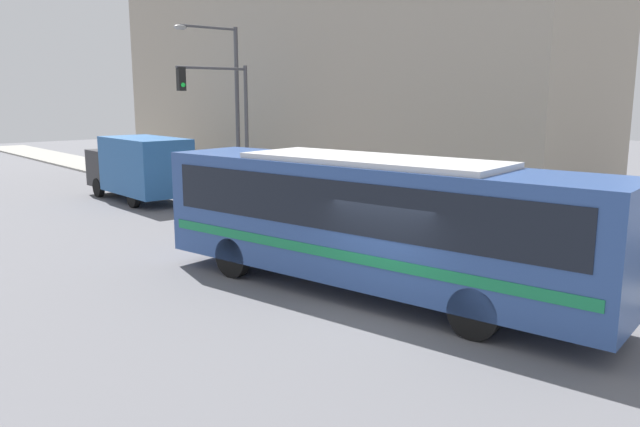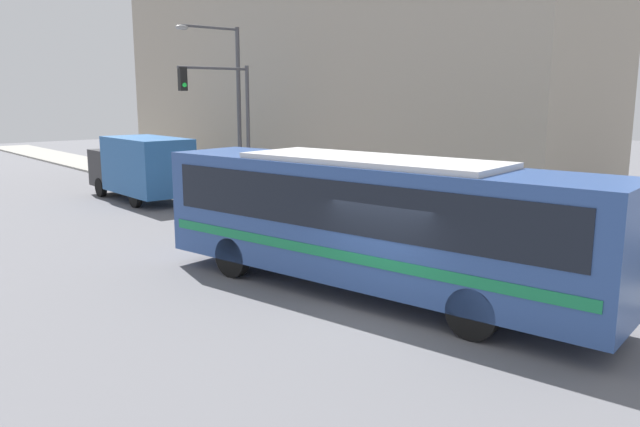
% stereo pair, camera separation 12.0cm
% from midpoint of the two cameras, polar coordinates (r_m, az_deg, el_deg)
% --- Properties ---
extents(ground_plane, '(120.00, 120.00, 0.00)m').
position_cam_midpoint_polar(ground_plane, '(14.14, 6.25, -9.13)').
color(ground_plane, slate).
extents(sidewalk, '(3.40, 70.00, 0.12)m').
position_cam_midpoint_polar(sidewalk, '(33.45, -11.89, 2.38)').
color(sidewalk, gray).
rests_on(sidewalk, ground_plane).
extents(building_facade, '(6.00, 28.98, 11.00)m').
position_cam_midpoint_polar(building_facade, '(32.07, -0.70, 12.01)').
color(building_facade, '#9E9384').
rests_on(building_facade, ground_plane).
extents(city_bus, '(4.52, 12.08, 3.36)m').
position_cam_midpoint_polar(city_bus, '(14.98, 4.39, -0.20)').
color(city_bus, '#2D4C8C').
rests_on(city_bus, ground_plane).
extents(delivery_truck, '(2.40, 6.61, 2.93)m').
position_cam_midpoint_polar(delivery_truck, '(29.88, -16.36, 4.19)').
color(delivery_truck, '#265999').
rests_on(delivery_truck, ground_plane).
extents(fire_hydrant, '(0.20, 0.27, 0.72)m').
position_cam_midpoint_polar(fire_hydrant, '(20.69, 6.37, -1.34)').
color(fire_hydrant, red).
rests_on(fire_hydrant, sidewalk).
extents(traffic_light_pole, '(3.28, 0.35, 5.89)m').
position_cam_midpoint_polar(traffic_light_pole, '(26.28, -8.82, 9.17)').
color(traffic_light_pole, '#47474C').
rests_on(traffic_light_pole, sidewalk).
extents(parking_meter, '(0.14, 0.14, 1.32)m').
position_cam_midpoint_polar(parking_meter, '(24.90, -3.59, 2.01)').
color(parking_meter, '#47474C').
rests_on(parking_meter, sidewalk).
extents(street_lamp, '(2.97, 0.28, 7.51)m').
position_cam_midpoint_polar(street_lamp, '(27.37, -8.41, 10.25)').
color(street_lamp, '#47474C').
rests_on(street_lamp, sidewalk).
extents(pedestrian_near_corner, '(0.34, 0.34, 1.72)m').
position_cam_midpoint_polar(pedestrian_near_corner, '(24.32, 0.86, 1.78)').
color(pedestrian_near_corner, slate).
rests_on(pedestrian_near_corner, sidewalk).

